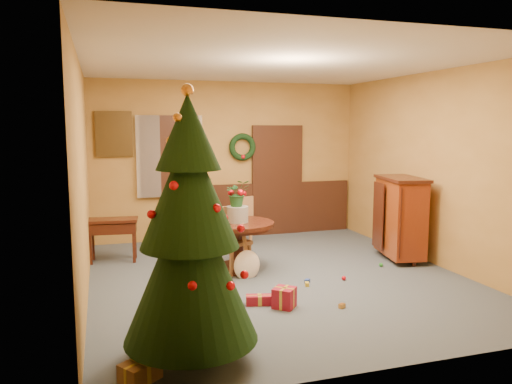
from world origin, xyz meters
name	(u,v)px	position (x,y,z in m)	size (l,w,h in m)	color
room_envelope	(240,178)	(0.21, 2.70, 1.12)	(5.50, 5.50, 5.50)	#363F4F
dining_table	(238,237)	(-0.44, 0.49, 0.50)	(1.05, 1.05, 0.72)	black
urn	(238,214)	(-0.44, 0.49, 0.83)	(0.31, 0.31, 0.23)	slate
centerpiece_plant	(237,193)	(-0.44, 0.49, 1.14)	(0.34, 0.30, 0.38)	#1E4C23
chair_near	(230,237)	(-0.54, 0.55, 0.50)	(0.53, 0.53, 0.93)	olive
chair_far	(241,219)	(0.01, 1.96, 0.47)	(0.49, 0.49, 0.88)	olive
guitar	(247,247)	(-0.41, 0.13, 0.44)	(0.37, 0.18, 0.88)	white
plant_stand	(206,219)	(-0.59, 2.01, 0.50)	(0.31, 0.31, 0.80)	black
stand_plant	(206,190)	(-0.59, 2.01, 1.00)	(0.22, 0.18, 0.41)	#19471E
christmas_tree	(190,235)	(-1.58, -2.10, 1.16)	(1.18, 1.18, 2.44)	#382111
writing_desk	(113,229)	(-2.15, 1.56, 0.51)	(0.79, 0.46, 0.67)	black
sideboard	(400,216)	(2.15, 0.34, 0.70)	(0.72, 1.10, 1.30)	#62180B
gift_a	(140,371)	(-2.05, -2.31, 0.08)	(0.38, 0.36, 0.16)	brown
gift_b	(284,298)	(-0.32, -1.09, 0.12)	(0.33, 0.33, 0.24)	maroon
gift_c	(196,309)	(-1.35, -1.06, 0.08)	(0.35, 0.35, 0.16)	brown
gift_d	(260,300)	(-0.56, -0.92, 0.06)	(0.34, 0.20, 0.11)	maroon
toy_a	(307,281)	(0.30, -0.33, 0.03)	(0.08, 0.05, 0.05)	#2541A2
toy_b	(381,265)	(1.65, 0.05, 0.03)	(0.06, 0.06, 0.06)	#238325
toy_c	(307,284)	(0.24, -0.46, 0.03)	(0.08, 0.05, 0.05)	gold
toy_d	(344,278)	(0.82, -0.38, 0.03)	(0.06, 0.06, 0.06)	red
toy_e	(342,306)	(0.31, -1.32, 0.03)	(0.08, 0.05, 0.05)	orange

